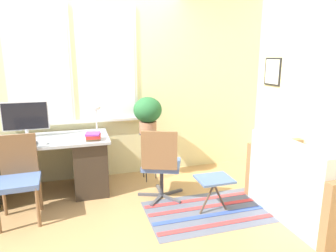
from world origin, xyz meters
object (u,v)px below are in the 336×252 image
at_px(monitor, 25,118).
at_px(keyboard, 21,145).
at_px(office_chair_swivel, 161,163).
at_px(book_stack, 93,136).
at_px(potted_plant, 148,112).
at_px(desk_lamp, 96,112).
at_px(couch_loveseat, 305,189).
at_px(mouse, 46,143).
at_px(folding_stool, 214,181).
at_px(plant_stand, 148,139).
at_px(desk_chair_wooden, 18,176).

xyz_separation_m(monitor, keyboard, (-0.02, -0.35, -0.24)).
bearing_deg(office_chair_swivel, monitor, -1.76).
relative_size(book_stack, potted_plant, 0.40).
relative_size(keyboard, office_chair_swivel, 0.38).
bearing_deg(desk_lamp, couch_loveseat, -34.88).
bearing_deg(potted_plant, mouse, -165.21).
relative_size(mouse, couch_loveseat, 0.05).
bearing_deg(keyboard, office_chair_swivel, -11.77).
bearing_deg(potted_plant, folding_stool, -66.49).
xyz_separation_m(potted_plant, folding_stool, (0.48, -1.10, -0.60)).
bearing_deg(plant_stand, monitor, 178.84).
height_order(office_chair_swivel, potted_plant, potted_plant).
relative_size(mouse, plant_stand, 0.10).
height_order(couch_loveseat, folding_stool, couch_loveseat).
height_order(desk_chair_wooden, potted_plant, potted_plant).
distance_m(plant_stand, potted_plant, 0.38).
distance_m(office_chair_swivel, potted_plant, 0.81).
distance_m(monitor, folding_stool, 2.37).
relative_size(desk_lamp, office_chair_swivel, 0.43).
height_order(mouse, potted_plant, potted_plant).
height_order(mouse, folding_stool, mouse).
relative_size(desk_lamp, couch_loveseat, 0.29).
bearing_deg(desk_chair_wooden, mouse, 44.14).
bearing_deg(mouse, monitor, 124.22).
bearing_deg(mouse, desk_chair_wooden, -133.41).
distance_m(desk_lamp, desk_chair_wooden, 1.18).
bearing_deg(couch_loveseat, office_chair_swivel, 59.94).
relative_size(office_chair_swivel, plant_stand, 1.31).
relative_size(desk_chair_wooden, office_chair_swivel, 1.00).
height_order(keyboard, couch_loveseat, couch_loveseat).
bearing_deg(desk_chair_wooden, book_stack, 18.71).
bearing_deg(potted_plant, desk_lamp, 179.90).
bearing_deg(plant_stand, keyboard, -168.31).
relative_size(monitor, plant_stand, 0.78).
height_order(desk_chair_wooden, office_chair_swivel, desk_chair_wooden).
relative_size(potted_plant, folding_stool, 1.20).
height_order(desk_lamp, potted_plant, potted_plant).
bearing_deg(mouse, folding_stool, -23.78).
relative_size(desk_lamp, folding_stool, 0.93).
height_order(monitor, folding_stool, monitor).
distance_m(plant_stand, folding_stool, 1.22).
distance_m(monitor, keyboard, 0.42).
bearing_deg(plant_stand, desk_lamp, 179.90).
distance_m(mouse, book_stack, 0.52).
bearing_deg(keyboard, couch_loveseat, -21.02).
relative_size(couch_loveseat, plant_stand, 1.92).
xyz_separation_m(keyboard, desk_lamp, (0.86, 0.32, 0.27)).
bearing_deg(couch_loveseat, book_stack, 62.15).
bearing_deg(book_stack, folding_stool, -32.85).
xyz_separation_m(monitor, potted_plant, (1.51, -0.03, -0.01)).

